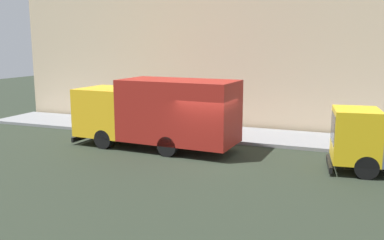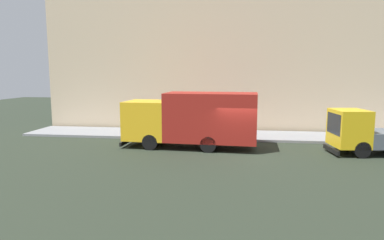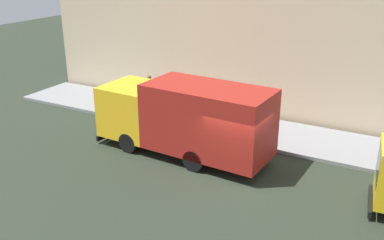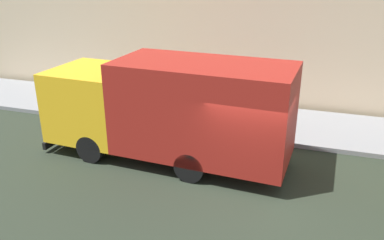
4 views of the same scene
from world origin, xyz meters
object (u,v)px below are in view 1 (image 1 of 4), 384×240
object	(u,v)px
large_utility_truck	(157,111)
pedestrian_walking	(128,114)
pedestrian_standing	(118,107)
traffic_cone_orange	(101,122)

from	to	relation	value
large_utility_truck	pedestrian_walking	bearing A→B (deg)	53.33
large_utility_truck	pedestrian_standing	distance (m)	6.35
pedestrian_walking	pedestrian_standing	xyz separation A→B (m)	(1.71, 1.60, 0.07)
pedestrian_standing	traffic_cone_orange	size ratio (longest dim) A/B	3.17
large_utility_truck	pedestrian_standing	world-z (taller)	large_utility_truck
large_utility_truck	pedestrian_standing	bearing A→B (deg)	50.72
pedestrian_walking	pedestrian_standing	distance (m)	2.35
large_utility_truck	traffic_cone_orange	xyz separation A→B (m)	(2.74, 4.88, -1.30)
pedestrian_standing	large_utility_truck	bearing A→B (deg)	84.79
large_utility_truck	pedestrian_standing	size ratio (longest dim) A/B	4.48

